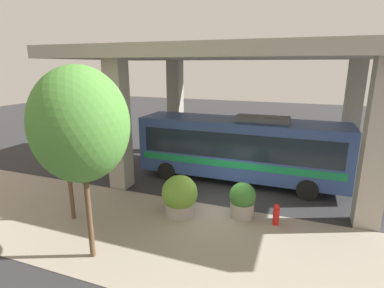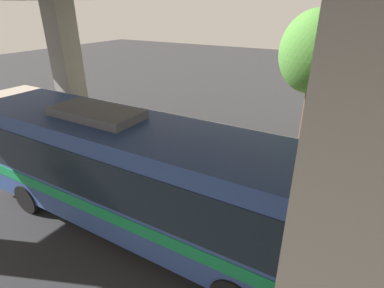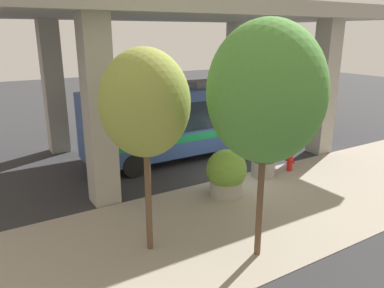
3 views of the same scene
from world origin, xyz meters
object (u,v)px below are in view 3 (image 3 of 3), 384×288
object	(u,v)px
bus	(195,116)
planter_front	(226,173)
street_tree_near	(266,93)
street_tree_far	(145,104)
fire_hydrant	(290,161)
planter_middle	(263,159)

from	to	relation	value
bus	planter_front	distance (m)	5.00
bus	planter_front	size ratio (longest dim) A/B	6.11
street_tree_near	street_tree_far	bearing A→B (deg)	52.98
fire_hydrant	street_tree_far	distance (m)	8.94
planter_middle	fire_hydrant	bearing A→B (deg)	-97.29
bus	street_tree_near	world-z (taller)	street_tree_near
planter_front	fire_hydrant	bearing A→B (deg)	-81.55
street_tree_near	planter_middle	bearing A→B (deg)	-43.11
planter_middle	street_tree_far	bearing A→B (deg)	111.79
fire_hydrant	planter_middle	bearing A→B (deg)	82.71
bus	fire_hydrant	xyz separation A→B (m)	(-4.06, -2.32, -1.50)
planter_middle	street_tree_far	distance (m)	7.69
fire_hydrant	planter_middle	size ratio (longest dim) A/B	0.60
planter_front	planter_middle	bearing A→B (deg)	-73.15
fire_hydrant	planter_middle	distance (m)	1.42
bus	street_tree_far	bearing A→B (deg)	139.62
bus	fire_hydrant	distance (m)	4.91
fire_hydrant	street_tree_near	size ratio (longest dim) A/B	0.14
street_tree_near	street_tree_far	world-z (taller)	street_tree_near
fire_hydrant	street_tree_far	bearing A→B (deg)	107.05
bus	planter_middle	bearing A→B (deg)	-166.41
street_tree_far	planter_middle	bearing A→B (deg)	-68.21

